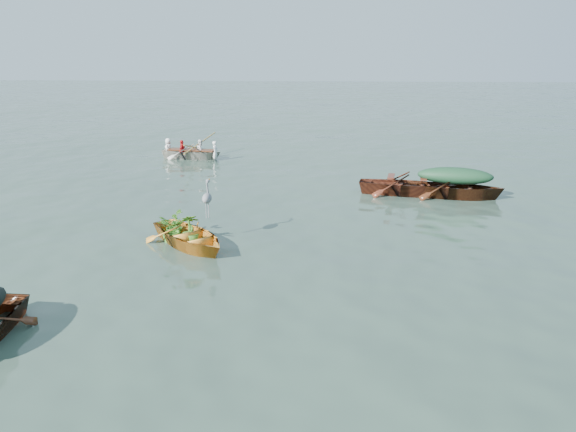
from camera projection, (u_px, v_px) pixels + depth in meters
The scene contains 11 objects.
ground at pixel (329, 258), 12.33m from camera, with size 140.00×140.00×0.00m, color #34493D.
yellow_dinghy at pixel (190, 246), 13.07m from camera, with size 1.40×3.22×0.87m, color gold.
green_tarp_boat at pixel (453, 198), 17.32m from camera, with size 1.27×4.10×0.94m, color #4D2C12.
open_wooden_boat at pixel (406, 195), 17.66m from camera, with size 1.28×4.12×0.94m, color #592716.
rowed_boat at pixel (192, 159), 23.44m from camera, with size 1.07×3.56×0.81m, color beige.
green_tarp_cover at pixel (455, 175), 17.11m from camera, with size 0.70×2.25×0.52m, color #1A4024.
thwart_benches at pixel (407, 179), 17.52m from camera, with size 0.77×2.06×0.04m, color #4B1D11, non-canonical shape.
heron at pixel (207, 205), 13.18m from camera, with size 0.28×0.40×0.92m, color gray, non-canonical shape.
dinghy_weeds at pixel (177, 210), 13.28m from camera, with size 0.70×0.90×0.60m, color #3B761F.
rowers at pixel (191, 140), 23.22m from camera, with size 0.96×2.49×0.76m, color white.
oars at pixel (192, 148), 23.32m from camera, with size 2.60×0.60×0.06m, color #A2813D, non-canonical shape.
Camera 1 is at (-0.09, -11.59, 4.41)m, focal length 35.00 mm.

